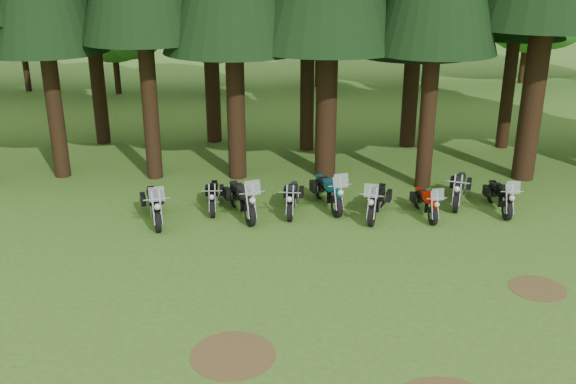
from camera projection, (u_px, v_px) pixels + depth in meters
name	position (u px, v px, depth m)	size (l,w,h in m)	color
ground	(361.00, 303.00, 15.33)	(120.00, 120.00, 0.00)	#355E1F
decid_2	(115.00, 8.00, 36.35)	(6.72, 6.53, 8.40)	black
decid_3	(217.00, 15.00, 37.08)	(6.12, 5.95, 7.65)	black
decid_4	(323.00, 15.00, 38.52)	(5.93, 5.76, 7.41)	black
dirt_patch_0	(233.00, 355.00, 13.33)	(1.80, 1.80, 0.01)	#4C3D1E
dirt_patch_1	(537.00, 288.00, 15.99)	(1.40, 1.40, 0.01)	#4C3D1E
motorcycle_0	(154.00, 206.00, 19.82)	(0.90, 2.43, 1.53)	black
motorcycle_1	(214.00, 197.00, 20.85)	(0.29, 2.02, 0.82)	black
motorcycle_2	(242.00, 200.00, 20.25)	(1.06, 2.47, 1.57)	black
motorcycle_3	(292.00, 199.00, 20.60)	(0.43, 2.15, 0.88)	black
motorcycle_4	(328.00, 193.00, 20.92)	(0.86, 2.45, 1.54)	black
motorcycle_5	(377.00, 202.00, 20.21)	(1.09, 2.27, 1.46)	black
motorcycle_6	(426.00, 204.00, 20.25)	(0.45, 2.03, 1.28)	black
motorcycle_7	(459.00, 190.00, 21.29)	(1.00, 2.20, 0.94)	black
motorcycle_8	(500.00, 198.00, 20.66)	(0.41, 2.20, 1.38)	black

